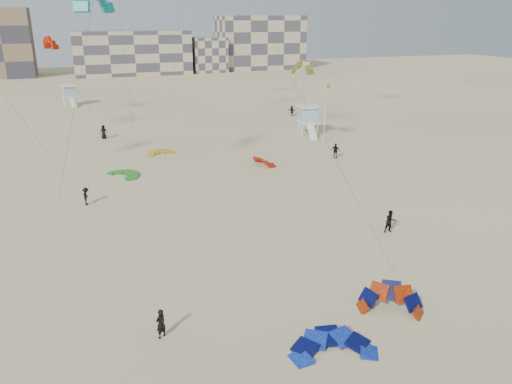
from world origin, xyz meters
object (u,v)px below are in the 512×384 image
object	(u,v)px
kite_ground_orange	(390,310)
kitesurfer_main	(161,324)
kite_ground_blue	(333,351)
lifeguard_tower_near	(308,121)

from	to	relation	value
kite_ground_orange	kitesurfer_main	bearing A→B (deg)	-156.15
kite_ground_blue	kite_ground_orange	bearing A→B (deg)	35.34
kite_ground_orange	kite_ground_blue	bearing A→B (deg)	-123.49
kite_ground_orange	kitesurfer_main	distance (m)	12.73
kitesurfer_main	kite_ground_blue	bearing A→B (deg)	121.27
kite_ground_blue	kite_ground_orange	size ratio (longest dim) A/B	1.13
kitesurfer_main	lifeguard_tower_near	size ratio (longest dim) A/B	0.28
lifeguard_tower_near	kite_ground_blue	bearing A→B (deg)	-101.29
kite_ground_blue	kitesurfer_main	bearing A→B (deg)	164.02
kite_ground_blue	kite_ground_orange	world-z (taller)	kite_ground_orange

